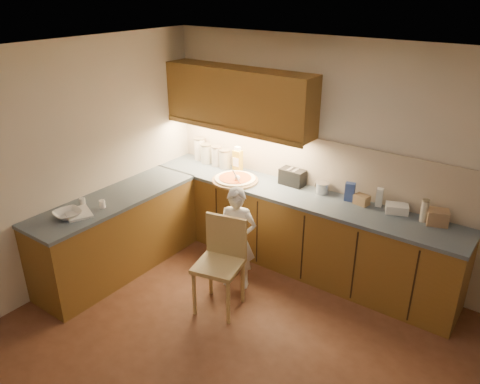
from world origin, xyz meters
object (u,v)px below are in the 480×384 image
at_px(pizza_on_board, 235,179).
at_px(oil_jug, 238,160).
at_px(child, 237,239).
at_px(wooden_chair, 222,257).
at_px(toaster, 292,177).

bearing_deg(pizza_on_board, oil_jug, 120.70).
relative_size(child, oil_jug, 3.54).
bearing_deg(oil_jug, wooden_chair, -60.26).
bearing_deg(child, pizza_on_board, 106.65).
xyz_separation_m(wooden_chair, toaster, (0.04, 1.30, 0.45)).
height_order(child, wooden_chair, child).
xyz_separation_m(pizza_on_board, wooden_chair, (0.55, -0.98, -0.38)).
bearing_deg(toaster, wooden_chair, -90.77).
relative_size(wooden_chair, toaster, 3.28).
bearing_deg(toaster, child, -96.20).
distance_m(child, wooden_chair, 0.37).
bearing_deg(oil_jug, pizza_on_board, -59.30).
relative_size(child, toaster, 3.93).
xyz_separation_m(oil_jug, toaster, (0.76, 0.05, -0.06)).
height_order(pizza_on_board, toaster, pizza_on_board).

